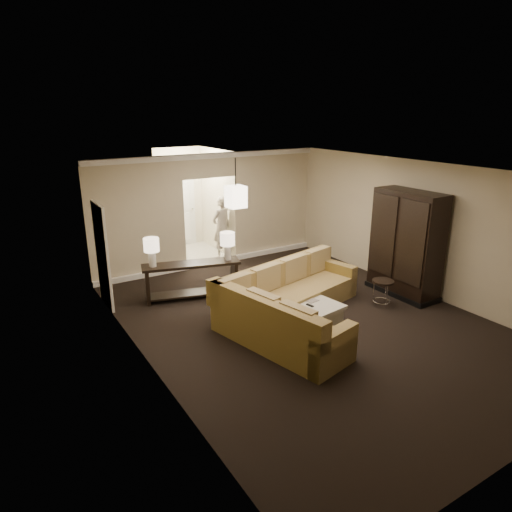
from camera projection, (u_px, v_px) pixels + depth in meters
ground at (308, 323)px, 8.51m from camera, size 8.00×8.00×0.00m
wall_back at (210, 210)px, 11.31m from camera, size 6.00×0.04×2.80m
wall_left at (147, 284)px, 6.58m from camera, size 0.04×8.00×2.80m
wall_right at (423, 229)px, 9.58m from camera, size 0.04×8.00×2.80m
ceiling at (314, 172)px, 7.65m from camera, size 6.00×8.00×0.02m
crown_molding at (210, 156)px, 10.86m from camera, size 6.00×0.10×0.12m
baseboard at (213, 262)px, 11.69m from camera, size 6.00×0.10×0.12m
side_door at (102, 256)px, 8.96m from camera, size 0.05×0.90×2.10m
foyer at (189, 205)px, 12.43m from camera, size 1.44×2.02×2.80m
sectional_sofa at (290, 304)px, 8.39m from camera, size 3.36×3.10×0.96m
coffee_table at (309, 314)px, 8.42m from camera, size 1.11×1.11×0.41m
console_table at (192, 277)px, 9.51m from camera, size 2.06×0.98×0.78m
armoire at (406, 246)px, 9.53m from camera, size 0.66×1.55×2.23m
drink_table at (383, 288)px, 9.15m from camera, size 0.43×0.43×0.54m
table_lamp_left at (151, 248)px, 9.08m from camera, size 0.31×0.31×0.59m
table_lamp_right at (227, 242)px, 9.49m from camera, size 0.31×0.31×0.59m
pendant_light at (236, 197)px, 10.09m from camera, size 0.38×0.38×1.09m
person at (221, 224)px, 11.93m from camera, size 0.77×0.62×1.85m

